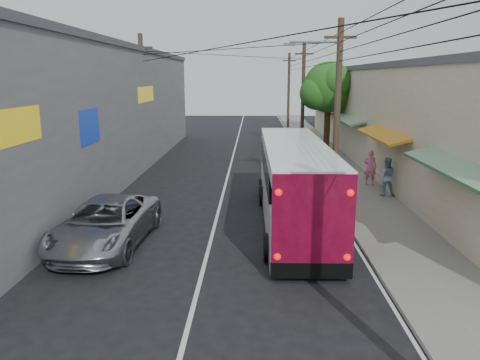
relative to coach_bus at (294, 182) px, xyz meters
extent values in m
cube|color=slate|center=(3.50, 10.91, -1.55)|extent=(3.00, 80.00, 0.12)
cube|color=beige|center=(8.00, 12.91, 1.39)|extent=(6.00, 40.00, 6.00)
cube|color=#4C4C51|center=(8.00, 12.91, 4.49)|extent=(6.20, 40.00, 0.30)
cube|color=#176B31|center=(4.70, -3.09, 1.29)|extent=(1.39, 6.00, 0.46)
cube|color=orange|center=(4.70, 4.91, 1.29)|extent=(1.39, 6.00, 0.46)
cube|color=#176B31|center=(4.70, 12.91, 1.29)|extent=(1.39, 6.00, 0.46)
cube|color=orange|center=(4.70, 20.91, 1.29)|extent=(1.39, 6.00, 0.46)
cube|color=#176B31|center=(4.70, 28.91, 1.29)|extent=(1.39, 6.00, 0.46)
cube|color=gray|center=(-11.50, 8.91, 1.89)|extent=(7.00, 36.00, 7.00)
cube|color=#4C4C51|center=(-11.50, 8.91, 5.49)|extent=(7.20, 36.00, 0.30)
cube|color=yellow|center=(-8.05, -5.09, 2.59)|extent=(0.12, 3.50, 1.00)
cube|color=#1433A5|center=(-8.05, 0.91, 1.99)|extent=(0.12, 2.20, 1.40)
cube|color=yellow|center=(-8.05, 10.91, 2.89)|extent=(0.12, 4.00, 0.90)
cylinder|color=#473828|center=(2.20, 3.91, 2.39)|extent=(0.28, 0.28, 8.00)
cube|color=#473828|center=(2.20, 3.91, 5.59)|extent=(1.40, 0.12, 0.12)
cylinder|color=#473828|center=(2.20, 18.91, 2.39)|extent=(0.28, 0.28, 8.00)
cube|color=#473828|center=(2.20, 18.91, 5.59)|extent=(1.40, 0.12, 0.12)
cylinder|color=#473828|center=(2.20, 33.91, 2.39)|extent=(0.28, 0.28, 8.00)
cube|color=#473828|center=(2.20, 33.91, 5.59)|extent=(1.40, 0.12, 0.12)
cylinder|color=#473828|center=(-8.20, 10.91, 2.39)|extent=(0.28, 0.28, 8.00)
cube|color=#473828|center=(-8.20, 10.91, 5.59)|extent=(1.40, 0.12, 0.12)
cylinder|color=#59595E|center=(1.10, 3.91, 5.39)|extent=(2.20, 0.10, 0.10)
cube|color=#59595E|center=(0.00, 3.91, 5.29)|extent=(0.50, 0.18, 0.12)
cylinder|color=#3F2B19|center=(3.80, 16.91, 0.39)|extent=(0.44, 0.44, 4.00)
sphere|color=#195416|center=(3.80, 16.91, 3.19)|extent=(3.60, 3.60, 3.60)
sphere|color=#195416|center=(4.80, 17.51, 2.59)|extent=(2.60, 2.60, 2.60)
sphere|color=#195416|center=(2.90, 16.51, 2.79)|extent=(2.40, 2.40, 2.40)
sphere|color=#195416|center=(4.20, 15.91, 3.59)|extent=(2.20, 2.20, 2.20)
sphere|color=#195416|center=(3.50, 17.81, 3.39)|extent=(2.00, 2.00, 2.00)
cube|color=white|center=(0.00, -0.09, -0.59)|extent=(2.32, 10.69, 1.69)
cube|color=black|center=(0.00, 0.35, 0.66)|extent=(2.32, 8.91, 0.89)
cube|color=white|center=(0.00, -0.09, 1.28)|extent=(2.32, 10.69, 0.44)
cube|color=maroon|center=(0.05, -5.44, 0.17)|extent=(2.21, 0.09, 2.58)
cube|color=black|center=(0.05, -5.44, -1.21)|extent=(2.22, 0.11, 0.44)
sphere|color=red|center=(-0.88, -5.48, -0.81)|extent=(0.20, 0.20, 0.20)
sphere|color=red|center=(0.98, -5.46, -0.81)|extent=(0.20, 0.20, 0.20)
sphere|color=red|center=(-0.88, -5.48, 0.97)|extent=(0.20, 0.20, 0.20)
sphere|color=red|center=(0.98, -5.46, 0.97)|extent=(0.20, 0.20, 0.20)
cylinder|color=black|center=(-1.08, -3.83, -1.17)|extent=(0.27, 0.89, 0.89)
cylinder|color=black|center=(1.15, -3.81, -1.17)|extent=(0.27, 0.89, 0.89)
cylinder|color=black|center=(-1.13, 2.57, -1.17)|extent=(0.27, 0.89, 0.89)
cylinder|color=black|center=(1.09, 2.59, -1.17)|extent=(0.27, 0.89, 0.89)
cylinder|color=black|center=(-1.15, 3.90, -1.17)|extent=(0.27, 0.89, 0.89)
cylinder|color=black|center=(1.08, 3.92, -1.17)|extent=(0.27, 0.89, 0.89)
imported|color=#B0B0B7|center=(-6.42, -2.65, -0.83)|extent=(2.86, 5.72, 1.56)
imported|color=#93939A|center=(0.84, 3.91, -0.76)|extent=(2.72, 6.00, 1.70)
imported|color=#2A2A30|center=(1.40, 11.96, -0.84)|extent=(2.21, 4.69, 1.55)
imported|color=black|center=(1.45, 18.98, -0.94)|extent=(1.65, 4.14, 1.34)
imported|color=pink|center=(4.39, 6.19, -0.60)|extent=(0.76, 0.63, 1.79)
imported|color=#8EACCE|center=(4.60, 3.99, -0.59)|extent=(0.97, 0.81, 1.80)
camera|label=1|loc=(-1.54, -17.31, 3.91)|focal=35.00mm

